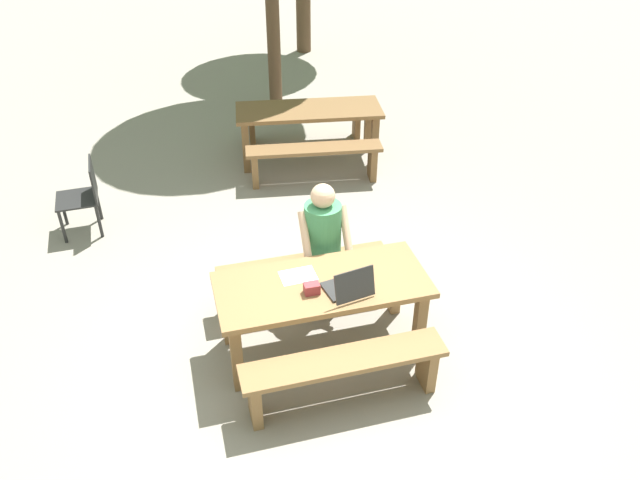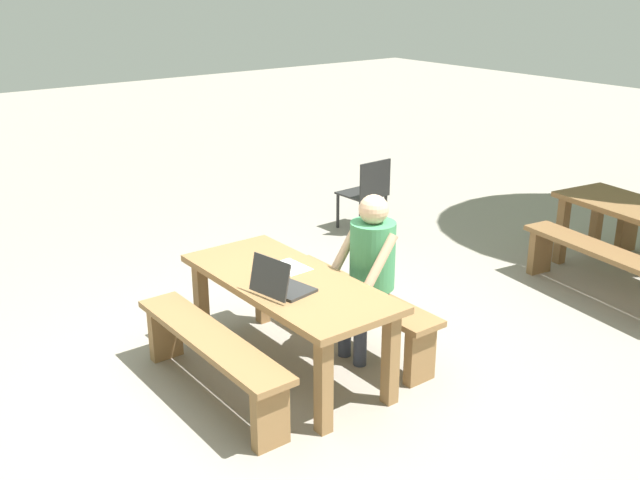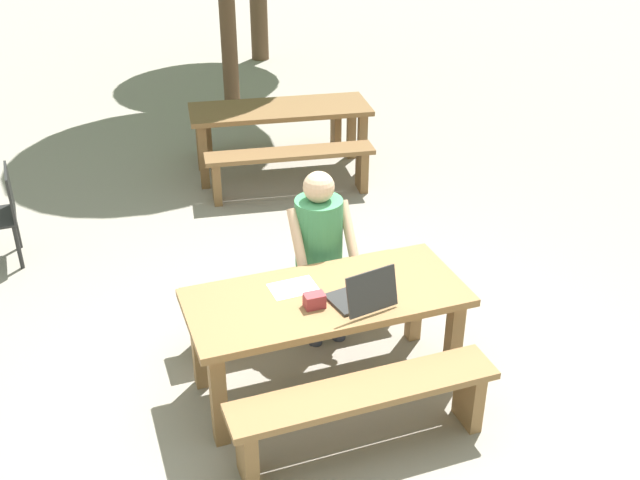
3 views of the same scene
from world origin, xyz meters
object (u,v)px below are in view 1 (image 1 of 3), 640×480
picnic_table_front (322,293)px  small_pouch (312,288)px  plastic_chair (84,195)px  laptop (349,286)px  picnic_table_mid (309,117)px  person_seated (324,236)px

picnic_table_front → small_pouch: 0.22m
picnic_table_front → small_pouch: bearing=-138.0°
picnic_table_front → plastic_chair: (-2.02, 2.49, -0.16)m
laptop → plastic_chair: size_ratio=0.47×
small_pouch → picnic_table_mid: small_pouch is taller
person_seated → picnic_table_front: bearing=-106.5°
plastic_chair → picnic_table_mid: 2.98m
laptop → small_pouch: size_ratio=3.12×
plastic_chair → laptop: bearing=37.4°
laptop → plastic_chair: 3.47m
small_pouch → person_seated: bearing=67.4°
picnic_table_front → person_seated: bearing=73.5°
picnic_table_mid → plastic_chair: bearing=-151.8°
laptop → picnic_table_mid: (0.60, 3.68, -0.17)m
plastic_chair → picnic_table_mid: size_ratio=0.42×
person_seated → small_pouch: bearing=-112.6°
picnic_table_front → small_pouch: (-0.12, -0.10, 0.16)m
small_pouch → person_seated: person_seated is taller
picnic_table_mid → laptop: bearing=-91.0°
person_seated → plastic_chair: (-2.20, 1.88, -0.31)m
plastic_chair → picnic_table_front: bearing=37.1°
small_pouch → picnic_table_mid: size_ratio=0.06×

